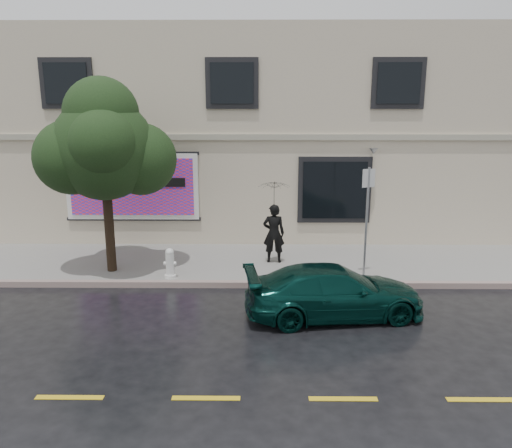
{
  "coord_description": "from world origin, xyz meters",
  "views": [
    {
      "loc": [
        0.87,
        -10.61,
        4.61
      ],
      "look_at": [
        0.75,
        2.2,
        1.51
      ],
      "focal_mm": 35.0,
      "sensor_mm": 36.0,
      "label": 1
    }
  ],
  "objects_px": {
    "car": "(334,292)",
    "fire_hydrant": "(170,263)",
    "pedestrian": "(274,233)",
    "street_tree": "(104,150)"
  },
  "relations": [
    {
      "from": "car",
      "to": "pedestrian",
      "type": "bearing_deg",
      "value": 12.17
    },
    {
      "from": "car",
      "to": "pedestrian",
      "type": "distance_m",
      "value": 3.67
    },
    {
      "from": "car",
      "to": "fire_hydrant",
      "type": "distance_m",
      "value": 4.5
    },
    {
      "from": "car",
      "to": "street_tree",
      "type": "xyz_separation_m",
      "value": [
        -5.7,
        2.63,
        2.87
      ]
    },
    {
      "from": "pedestrian",
      "to": "car",
      "type": "bearing_deg",
      "value": 111.59
    },
    {
      "from": "car",
      "to": "fire_hydrant",
      "type": "xyz_separation_m",
      "value": [
        -4.0,
        2.07,
        -0.03
      ]
    },
    {
      "from": "car",
      "to": "street_tree",
      "type": "distance_m",
      "value": 6.91
    },
    {
      "from": "fire_hydrant",
      "to": "pedestrian",
      "type": "bearing_deg",
      "value": 11.32
    },
    {
      "from": "car",
      "to": "street_tree",
      "type": "relative_size",
      "value": 0.85
    },
    {
      "from": "pedestrian",
      "to": "street_tree",
      "type": "relative_size",
      "value": 0.37
    }
  ]
}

